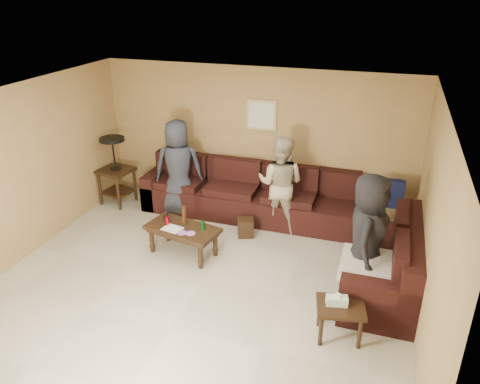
{
  "coord_description": "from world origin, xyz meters",
  "views": [
    {
      "loc": [
        2.14,
        -4.95,
        3.77
      ],
      "look_at": [
        0.25,
        0.85,
        1.0
      ],
      "focal_mm": 35.0,
      "sensor_mm": 36.0,
      "label": 1
    }
  ],
  "objects_px": {
    "person_left": "(179,168)",
    "person_right": "(367,236)",
    "coffee_table": "(183,231)",
    "person_middle": "(280,183)",
    "sectional_sofa": "(287,219)",
    "waste_bin": "(246,227)",
    "end_table_left": "(115,169)",
    "side_table_right": "(340,309)"
  },
  "relations": [
    {
      "from": "person_right",
      "to": "sectional_sofa",
      "type": "bearing_deg",
      "value": 52.49
    },
    {
      "from": "person_right",
      "to": "end_table_left",
      "type": "bearing_deg",
      "value": 76.55
    },
    {
      "from": "coffee_table",
      "to": "waste_bin",
      "type": "bearing_deg",
      "value": 47.98
    },
    {
      "from": "sectional_sofa",
      "to": "waste_bin",
      "type": "relative_size",
      "value": 15.66
    },
    {
      "from": "waste_bin",
      "to": "person_middle",
      "type": "relative_size",
      "value": 0.19
    },
    {
      "from": "sectional_sofa",
      "to": "side_table_right",
      "type": "bearing_deg",
      "value": -62.48
    },
    {
      "from": "sectional_sofa",
      "to": "person_right",
      "type": "distance_m",
      "value": 1.76
    },
    {
      "from": "side_table_right",
      "to": "person_middle",
      "type": "bearing_deg",
      "value": 118.3
    },
    {
      "from": "sectional_sofa",
      "to": "end_table_left",
      "type": "distance_m",
      "value": 3.28
    },
    {
      "from": "waste_bin",
      "to": "person_left",
      "type": "bearing_deg",
      "value": 161.37
    },
    {
      "from": "coffee_table",
      "to": "side_table_right",
      "type": "distance_m",
      "value": 2.68
    },
    {
      "from": "coffee_table",
      "to": "person_left",
      "type": "height_order",
      "value": "person_left"
    },
    {
      "from": "coffee_table",
      "to": "waste_bin",
      "type": "xyz_separation_m",
      "value": [
        0.73,
        0.81,
        -0.24
      ]
    },
    {
      "from": "sectional_sofa",
      "to": "side_table_right",
      "type": "distance_m",
      "value": 2.34
    },
    {
      "from": "end_table_left",
      "to": "sectional_sofa",
      "type": "bearing_deg",
      "value": -5.19
    },
    {
      "from": "person_left",
      "to": "sectional_sofa",
      "type": "bearing_deg",
      "value": 151.21
    },
    {
      "from": "sectional_sofa",
      "to": "coffee_table",
      "type": "height_order",
      "value": "sectional_sofa"
    },
    {
      "from": "coffee_table",
      "to": "side_table_right",
      "type": "relative_size",
      "value": 1.9
    },
    {
      "from": "person_middle",
      "to": "person_right",
      "type": "xyz_separation_m",
      "value": [
        1.45,
        -1.4,
        0.05
      ]
    },
    {
      "from": "waste_bin",
      "to": "person_right",
      "type": "xyz_separation_m",
      "value": [
        1.9,
        -0.95,
        0.69
      ]
    },
    {
      "from": "coffee_table",
      "to": "waste_bin",
      "type": "distance_m",
      "value": 1.11
    },
    {
      "from": "person_right",
      "to": "person_left",
      "type": "bearing_deg",
      "value": 70.49
    },
    {
      "from": "sectional_sofa",
      "to": "waste_bin",
      "type": "height_order",
      "value": "sectional_sofa"
    },
    {
      "from": "end_table_left",
      "to": "person_left",
      "type": "bearing_deg",
      "value": -0.12
    },
    {
      "from": "sectional_sofa",
      "to": "person_middle",
      "type": "height_order",
      "value": "person_middle"
    },
    {
      "from": "person_left",
      "to": "person_right",
      "type": "distance_m",
      "value": 3.54
    },
    {
      "from": "person_middle",
      "to": "person_right",
      "type": "relative_size",
      "value": 0.94
    },
    {
      "from": "side_table_right",
      "to": "person_left",
      "type": "relative_size",
      "value": 0.36
    },
    {
      "from": "coffee_table",
      "to": "person_middle",
      "type": "relative_size",
      "value": 0.74
    },
    {
      "from": "coffee_table",
      "to": "person_right",
      "type": "relative_size",
      "value": 0.7
    },
    {
      "from": "sectional_sofa",
      "to": "person_middle",
      "type": "distance_m",
      "value": 0.58
    },
    {
      "from": "waste_bin",
      "to": "person_right",
      "type": "relative_size",
      "value": 0.18
    },
    {
      "from": "end_table_left",
      "to": "person_middle",
      "type": "distance_m",
      "value": 3.06
    },
    {
      "from": "side_table_right",
      "to": "person_right",
      "type": "xyz_separation_m",
      "value": [
        0.18,
        0.96,
        0.45
      ]
    },
    {
      "from": "person_left",
      "to": "end_table_left",
      "type": "bearing_deg",
      "value": -20.53
    },
    {
      "from": "person_right",
      "to": "person_middle",
      "type": "bearing_deg",
      "value": 49.99
    },
    {
      "from": "waste_bin",
      "to": "coffee_table",
      "type": "bearing_deg",
      "value": -132.02
    },
    {
      "from": "sectional_sofa",
      "to": "person_left",
      "type": "height_order",
      "value": "person_left"
    },
    {
      "from": "sectional_sofa",
      "to": "side_table_right",
      "type": "height_order",
      "value": "sectional_sofa"
    },
    {
      "from": "person_middle",
      "to": "sectional_sofa",
      "type": "bearing_deg",
      "value": 126.37
    },
    {
      "from": "sectional_sofa",
      "to": "person_middle",
      "type": "xyz_separation_m",
      "value": [
        -0.19,
        0.29,
        0.47
      ]
    },
    {
      "from": "end_table_left",
      "to": "person_left",
      "type": "height_order",
      "value": "person_left"
    }
  ]
}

